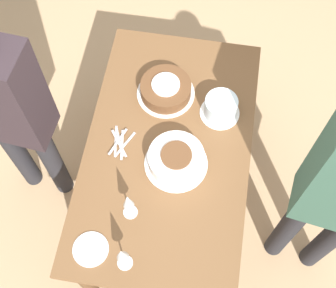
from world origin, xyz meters
name	(u,v)px	position (x,y,z in m)	size (l,w,h in m)	color
ground_plane	(168,199)	(0.00, 0.00, 0.00)	(12.00, 12.00, 0.00)	tan
dining_table	(168,158)	(0.00, 0.00, 0.63)	(1.44, 0.84, 0.76)	brown
cake_center_white	(176,160)	(0.08, 0.05, 0.80)	(0.32, 0.32, 0.11)	white
cake_front_chocolate	(166,89)	(-0.32, -0.07, 0.80)	(0.31, 0.31, 0.09)	white
cake_back_decorated	(221,107)	(-0.25, 0.24, 0.81)	(0.21, 0.21, 0.12)	white
wine_glass_near	(122,255)	(0.60, -0.10, 0.91)	(0.07, 0.07, 0.22)	silver
wine_glass_far	(128,202)	(0.36, -0.12, 0.91)	(0.07, 0.07, 0.22)	silver
dessert_plate_right	(91,249)	(0.57, -0.27, 0.76)	(0.17, 0.17, 0.01)	silver
fork_pile	(120,143)	(0.01, -0.25, 0.77)	(0.19, 0.13, 0.02)	silver
person_cutting	(6,108)	(0.00, -0.80, 0.94)	(0.26, 0.42, 1.57)	#232328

